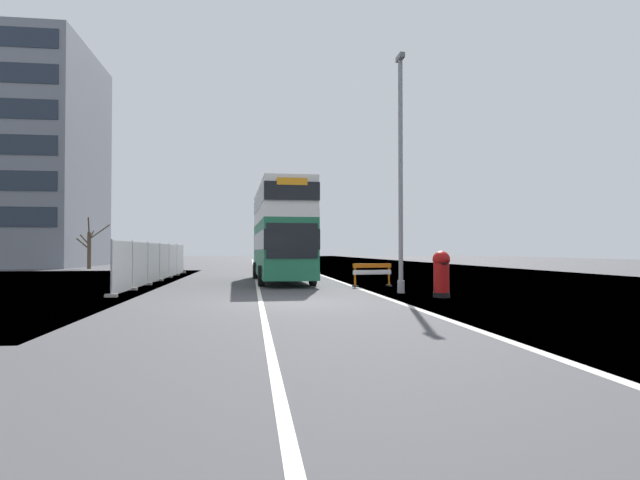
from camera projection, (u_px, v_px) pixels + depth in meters
ground at (312, 304)px, 17.25m from camera, size 140.00×280.00×0.10m
double_decker_bus at (281, 232)px, 28.69m from camera, size 3.03×11.30×5.11m
lamppost_foreground at (401, 179)px, 21.12m from camera, size 0.29×0.70×9.63m
red_pillar_postbox at (441, 272)px, 19.11m from camera, size 0.64×0.64×1.70m
roadworks_barrier at (372, 272)px, 24.78m from camera, size 1.90×0.69×1.09m
construction_site_fence at (159, 263)px, 29.30m from camera, size 0.44×20.60×2.13m
car_oncoming_near at (283, 259)px, 43.20m from camera, size 1.98×4.36×2.14m
car_receding_mid at (280, 258)px, 50.17m from camera, size 1.91×4.16×2.15m
bare_tree_far_verge_near at (89, 247)px, 48.50m from camera, size 3.14×2.40×4.71m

